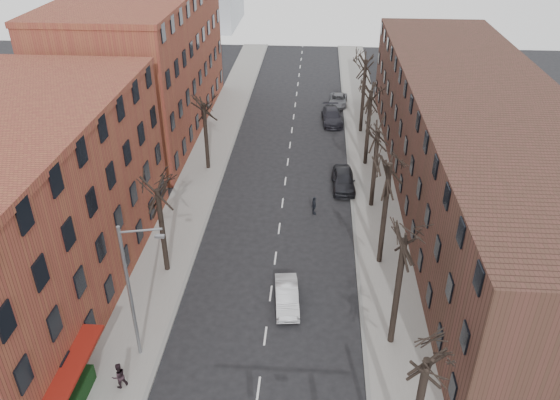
# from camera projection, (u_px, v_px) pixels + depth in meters

# --- Properties ---
(sidewalk_left) EXTENTS (4.00, 90.00, 0.15)m
(sidewalk_left) POSITION_uv_depth(u_px,v_px,m) (206.00, 163.00, 53.68)
(sidewalk_left) COLOR gray
(sidewalk_left) RESTS_ON ground
(sidewalk_right) EXTENTS (4.00, 90.00, 0.15)m
(sidewalk_right) POSITION_uv_depth(u_px,v_px,m) (370.00, 168.00, 52.71)
(sidewalk_right) COLOR gray
(sidewalk_right) RESTS_ON ground
(building_left_near) EXTENTS (12.00, 26.00, 12.00)m
(building_left_near) POSITION_uv_depth(u_px,v_px,m) (13.00, 218.00, 33.96)
(building_left_near) COLOR brown
(building_left_near) RESTS_ON ground
(building_left_far) EXTENTS (12.00, 28.00, 14.00)m
(building_left_far) POSITION_uv_depth(u_px,v_px,m) (144.00, 65.00, 58.39)
(building_left_far) COLOR brown
(building_left_far) RESTS_ON ground
(building_right) EXTENTS (12.00, 50.00, 10.00)m
(building_right) POSITION_uv_depth(u_px,v_px,m) (476.00, 146.00, 45.43)
(building_right) COLOR #472821
(building_right) RESTS_ON ground
(tree_right_b) EXTENTS (5.20, 5.20, 10.80)m
(tree_right_b) POSITION_uv_depth(u_px,v_px,m) (390.00, 342.00, 32.99)
(tree_right_b) COLOR black
(tree_right_b) RESTS_ON ground
(tree_right_c) EXTENTS (5.20, 5.20, 11.60)m
(tree_right_c) POSITION_uv_depth(u_px,v_px,m) (379.00, 262.00, 39.88)
(tree_right_c) COLOR black
(tree_right_c) RESTS_ON ground
(tree_right_d) EXTENTS (5.20, 5.20, 10.00)m
(tree_right_d) POSITION_uv_depth(u_px,v_px,m) (371.00, 206.00, 46.76)
(tree_right_d) COLOR black
(tree_right_d) RESTS_ON ground
(tree_right_e) EXTENTS (5.20, 5.20, 10.80)m
(tree_right_e) POSITION_uv_depth(u_px,v_px,m) (365.00, 164.00, 53.64)
(tree_right_e) COLOR black
(tree_right_e) RESTS_ON ground
(tree_right_f) EXTENTS (5.20, 5.20, 11.60)m
(tree_right_f) POSITION_uv_depth(u_px,v_px,m) (360.00, 132.00, 60.52)
(tree_right_f) COLOR black
(tree_right_f) RESTS_ON ground
(tree_left_a) EXTENTS (5.20, 5.20, 9.50)m
(tree_left_a) POSITION_uv_depth(u_px,v_px,m) (168.00, 270.00, 39.07)
(tree_left_a) COLOR black
(tree_left_a) RESTS_ON ground
(tree_left_b) EXTENTS (5.20, 5.20, 9.50)m
(tree_left_b) POSITION_uv_depth(u_px,v_px,m) (208.00, 169.00, 52.83)
(tree_left_b) COLOR black
(tree_left_b) RESTS_ON ground
(streetlight) EXTENTS (2.45, 0.22, 9.03)m
(streetlight) POSITION_uv_depth(u_px,v_px,m) (132.00, 288.00, 29.62)
(streetlight) COLOR slate
(streetlight) RESTS_ON ground
(silver_sedan) EXTENTS (1.91, 4.34, 1.39)m
(silver_sedan) POSITION_uv_depth(u_px,v_px,m) (287.00, 296.00, 35.60)
(silver_sedan) COLOR silver
(silver_sedan) RESTS_ON ground
(parked_car_near) EXTENTS (2.15, 5.01, 1.68)m
(parked_car_near) POSITION_uv_depth(u_px,v_px,m) (343.00, 180.00, 49.10)
(parked_car_near) COLOR black
(parked_car_near) RESTS_ON ground
(parked_car_mid) EXTENTS (2.54, 5.48, 1.55)m
(parked_car_mid) POSITION_uv_depth(u_px,v_px,m) (332.00, 116.00, 62.45)
(parked_car_mid) COLOR black
(parked_car_mid) RESTS_ON ground
(parked_car_far) EXTENTS (2.44, 4.72, 1.27)m
(parked_car_far) POSITION_uv_depth(u_px,v_px,m) (338.00, 100.00, 67.44)
(parked_car_far) COLOR slate
(parked_car_far) RESTS_ON ground
(pedestrian_b) EXTENTS (0.99, 0.97, 1.62)m
(pedestrian_b) POSITION_uv_depth(u_px,v_px,m) (119.00, 376.00, 29.55)
(pedestrian_b) COLOR black
(pedestrian_b) RESTS_ON sidewalk_left
(pedestrian_crossing) EXTENTS (0.55, 0.99, 1.59)m
(pedestrian_crossing) POSITION_uv_depth(u_px,v_px,m) (314.00, 206.00, 45.29)
(pedestrian_crossing) COLOR black
(pedestrian_crossing) RESTS_ON ground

